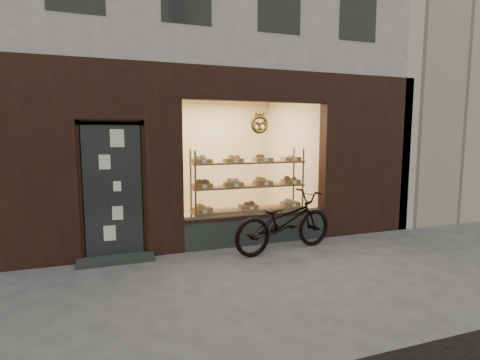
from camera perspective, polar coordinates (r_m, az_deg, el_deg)
name	(u,v)px	position (r m, az deg, el deg)	size (l,w,h in m)	color
ground	(287,292)	(4.96, 7.15, -16.57)	(90.00, 90.00, 0.00)	#49494B
neighbor_right	(472,59)	(15.30, 31.85, 15.43)	(12.00, 7.00, 9.00)	beige
display_shelf	(248,193)	(7.15, 1.26, -1.96)	(2.20, 0.45, 1.70)	brown
bicycle	(284,222)	(6.42, 6.75, -6.33)	(0.67, 1.93, 1.01)	black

